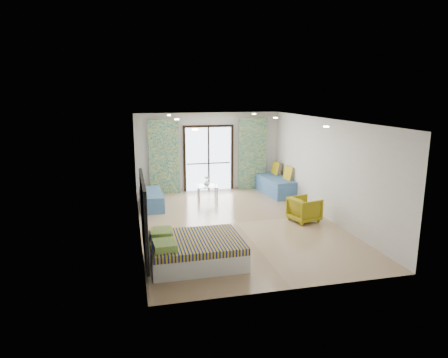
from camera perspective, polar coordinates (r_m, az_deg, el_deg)
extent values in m
cube|color=black|center=(13.74, -2.25, 7.55)|extent=(1.76, 0.08, 0.08)
cube|color=black|center=(13.74, -5.65, 2.71)|extent=(0.08, 0.08, 2.20)
cube|color=black|center=(14.06, 1.15, 2.99)|extent=(0.08, 0.08, 2.20)
cube|color=black|center=(13.88, -2.21, 2.86)|extent=(0.05, 0.06, 2.20)
cube|color=#595451|center=(13.92, -2.22, 2.26)|extent=(1.52, 0.03, 0.04)
cube|color=silver|center=(13.50, -8.57, 3.10)|extent=(1.00, 0.10, 2.50)
cube|color=silver|center=(14.10, 4.10, 3.60)|extent=(1.00, 0.10, 2.50)
cylinder|color=#FFE0B2|center=(7.85, -4.15, 7.06)|extent=(0.12, 0.12, 0.02)
cylinder|color=#FFE0B2|center=(8.75, 14.40, 7.26)|extent=(0.12, 0.12, 0.02)
cylinder|color=#FFE0B2|center=(10.81, -6.79, 8.46)|extent=(0.12, 0.12, 0.02)
cylinder|color=#FFE0B2|center=(11.49, 7.38, 8.67)|extent=(0.12, 0.12, 0.02)
cylinder|color=#FFE0B2|center=(12.80, -7.87, 9.02)|extent=(0.12, 0.12, 0.02)
cylinder|color=#FFE0B2|center=(13.37, 4.31, 9.24)|extent=(0.12, 0.12, 0.02)
cube|color=black|center=(7.84, -11.37, -5.27)|extent=(0.06, 2.10, 1.50)
cube|color=silver|center=(9.04, -11.76, -2.92)|extent=(0.02, 0.10, 0.10)
cube|color=silver|center=(8.23, -3.95, -10.62)|extent=(1.83, 1.47, 0.37)
cube|color=navy|center=(8.13, -3.97, -8.98)|extent=(1.82, 1.50, 0.14)
cube|color=teal|center=(7.69, -8.47, -9.32)|extent=(0.44, 0.53, 0.13)
cube|color=teal|center=(8.34, -8.91, -7.58)|extent=(0.45, 0.53, 0.13)
cube|color=#3E6595|center=(12.20, -10.34, -3.08)|extent=(0.67, 1.67, 0.37)
cube|color=#3E6595|center=(12.14, -10.39, -2.03)|extent=(0.65, 1.64, 0.09)
cube|color=navy|center=(11.70, -11.42, -1.54)|extent=(0.19, 0.42, 0.38)
cube|color=navy|center=(12.46, -11.61, -0.70)|extent=(0.19, 0.42, 0.38)
cube|color=#3E6595|center=(13.70, 7.28, -1.10)|extent=(0.96, 2.07, 0.45)
cube|color=#3E6595|center=(13.64, 7.32, 0.04)|extent=(0.94, 2.03, 0.11)
cube|color=navy|center=(13.30, 9.31, 0.79)|extent=(0.27, 0.52, 0.47)
cube|color=navy|center=(14.12, 7.54, 1.52)|extent=(0.27, 0.52, 0.47)
cylinder|color=silver|center=(12.61, -3.57, -2.27)|extent=(0.06, 0.06, 0.42)
cylinder|color=silver|center=(12.66, -0.99, -2.19)|extent=(0.06, 0.06, 0.42)
cylinder|color=silver|center=(13.16, -3.73, -1.65)|extent=(0.06, 0.06, 0.42)
cylinder|color=silver|center=(13.20, -1.27, -1.57)|extent=(0.06, 0.06, 0.42)
cube|color=#8CA59E|center=(12.85, -2.40, -1.00)|extent=(0.72, 0.72, 0.02)
sphere|color=white|center=(12.81, -2.17, 0.01)|extent=(0.07, 0.07, 0.07)
sphere|color=white|center=(12.85, -2.43, 0.15)|extent=(0.07, 0.07, 0.07)
sphere|color=white|center=(12.79, -2.64, 0.19)|extent=(0.07, 0.07, 0.07)
sphere|color=white|center=(12.74, -2.39, 0.24)|extent=(0.07, 0.07, 0.07)
imported|color=white|center=(12.81, -2.50, -0.58)|extent=(0.21, 0.22, 0.18)
imported|color=#9A8A13|center=(10.86, 11.42, -4.10)|extent=(0.81, 0.84, 0.72)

